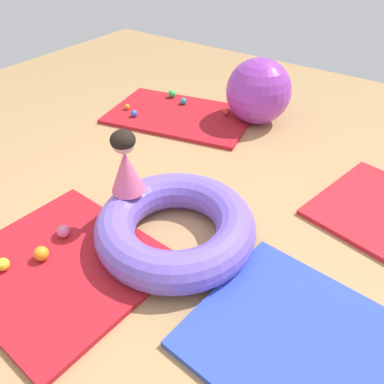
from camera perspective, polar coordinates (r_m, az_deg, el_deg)
ground_plane at (r=2.80m, az=-5.09°, el=-7.41°), size 8.00×8.00×0.00m
gym_mat_far_right at (r=2.76m, az=-18.51°, el=-10.13°), size 1.30×1.20×0.04m
gym_mat_near_right at (r=2.36m, az=15.92°, el=-20.41°), size 1.27×1.12×0.04m
gym_mat_far_left at (r=4.41m, az=-1.78°, el=11.08°), size 1.69×1.26×0.04m
inflatable_cushion at (r=2.71m, az=-2.43°, el=-5.09°), size 1.11×1.11×0.27m
child_in_pink at (r=2.72m, az=-9.66°, el=4.23°), size 0.32×0.32×0.47m
play_ball_orange at (r=2.78m, az=-21.08°, el=-8.37°), size 0.10×0.10×0.10m
play_ball_blue at (r=4.37m, az=-8.41°, el=11.25°), size 0.07×0.07×0.07m
play_ball_red at (r=4.37m, az=5.03°, el=11.57°), size 0.07×0.07×0.07m
play_ball_yellow at (r=2.81m, az=-25.83°, el=-9.47°), size 0.08×0.08×0.08m
play_ball_pink at (r=2.90m, az=-18.24°, el=-5.45°), size 0.09×0.09×0.09m
play_ball_green at (r=4.78m, az=-2.95°, el=14.08°), size 0.09×0.09×0.09m
play_ball_teal at (r=4.61m, az=-1.27°, el=13.10°), size 0.07×0.07×0.07m
play_ball_orange_second at (r=4.54m, az=-9.43°, el=12.14°), size 0.06×0.06×0.06m
exercise_ball_large at (r=4.24m, az=9.65°, el=14.24°), size 0.68×0.68×0.68m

